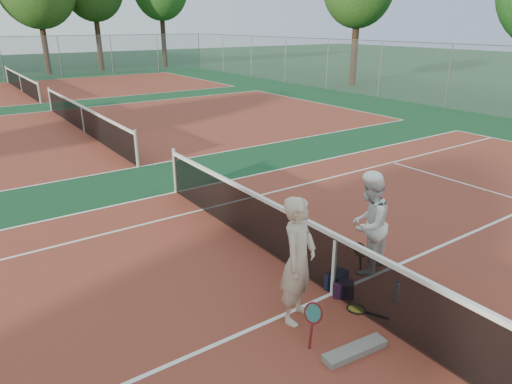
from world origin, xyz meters
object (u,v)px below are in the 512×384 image
(player_a, at_px, (298,260))
(sports_bag_purple, at_px, (343,289))
(racket_black_held, at_px, (359,259))
(water_bottle, at_px, (396,292))
(sports_bag_navy, at_px, (337,280))
(player_b, at_px, (368,224))
(net_main, at_px, (334,265))
(racket_red, at_px, (313,324))
(racket_spare, at_px, (356,309))

(player_a, distance_m, sports_bag_purple, 1.22)
(racket_black_held, distance_m, water_bottle, 0.87)
(racket_black_held, relative_size, sports_bag_navy, 1.67)
(player_b, relative_size, sports_bag_purple, 5.63)
(player_b, xyz_separation_m, sports_bag_purple, (-0.87, -0.37, -0.72))
(sports_bag_purple, bearing_deg, player_a, -179.65)
(player_a, bearing_deg, sports_bag_purple, -27.05)
(player_a, height_order, player_b, player_a)
(net_main, relative_size, racket_red, 18.70)
(racket_spare, distance_m, water_bottle, 0.69)
(player_b, bearing_deg, net_main, -6.21)
(sports_bag_navy, xyz_separation_m, water_bottle, (0.48, -0.77, 0.01))
(player_b, bearing_deg, racket_red, 5.20)
(racket_red, bearing_deg, player_b, -8.86)
(racket_red, distance_m, sports_bag_purple, 1.25)
(racket_red, distance_m, sports_bag_navy, 1.43)
(player_b, bearing_deg, sports_bag_purple, 3.33)
(racket_black_held, xyz_separation_m, sports_bag_purple, (-0.66, -0.32, -0.17))
(racket_red, bearing_deg, racket_spare, -23.70)
(net_main, bearing_deg, racket_red, -146.17)
(racket_black_held, xyz_separation_m, racket_spare, (-0.76, -0.68, -0.28))
(player_a, distance_m, racket_black_held, 1.73)
(player_a, relative_size, water_bottle, 6.09)
(net_main, relative_size, water_bottle, 36.60)
(net_main, relative_size, racket_black_held, 18.62)
(racket_spare, height_order, sports_bag_navy, sports_bag_navy)
(net_main, xyz_separation_m, racket_spare, (-0.01, -0.51, -0.49))
(racket_black_held, relative_size, racket_spare, 0.98)
(player_b, relative_size, sports_bag_navy, 4.78)
(racket_black_held, relative_size, sports_bag_purple, 1.97)
(player_a, distance_m, racket_spare, 1.27)
(water_bottle, bearing_deg, racket_red, -179.80)
(racket_black_held, xyz_separation_m, sports_bag_navy, (-0.58, -0.09, -0.16))
(racket_black_held, distance_m, sports_bag_purple, 0.75)
(net_main, relative_size, sports_bag_navy, 31.17)
(player_a, xyz_separation_m, racket_black_held, (1.59, 0.32, -0.62))
(racket_spare, bearing_deg, racket_red, 73.36)
(racket_red, relative_size, racket_spare, 0.98)
(net_main, distance_m, racket_black_held, 0.80)
(player_b, xyz_separation_m, racket_red, (-1.98, -0.91, -0.55))
(net_main, bearing_deg, racket_spare, -90.93)
(net_main, distance_m, sports_bag_navy, 0.42)
(player_a, height_order, sports_bag_navy, player_a)
(net_main, height_order, player_b, player_b)
(player_a, relative_size, sports_bag_purple, 6.11)
(player_b, bearing_deg, sports_bag_navy, -9.69)
(water_bottle, bearing_deg, sports_bag_navy, 122.18)
(player_b, bearing_deg, water_bottle, 51.64)
(racket_black_held, distance_m, racket_spare, 1.06)
(player_a, bearing_deg, racket_black_held, -15.97)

